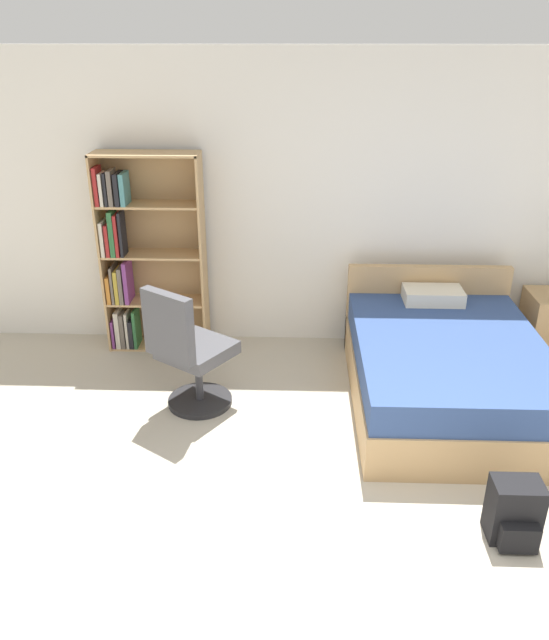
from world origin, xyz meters
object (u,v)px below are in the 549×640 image
Objects in this scene: bookshelf at (140,257)px; backpack_black at (514,513)px; office_chair at (189,353)px; bed at (445,368)px.

backpack_black is at bearing -41.79° from bookshelf.
backpack_black is (2.08, -1.30, -0.30)m from office_chair.
bookshelf is 1.72× the size of office_chair.
backpack_black is (2.66, -2.38, -0.69)m from bookshelf.
office_chair is 2.72× the size of backpack_black.
bed is 5.11× the size of backpack_black.
bookshelf reaches higher than bed.
bed is at bearing 93.66° from backpack_black.
office_chair is at bearing -61.57° from bookshelf.
bookshelf is 2.78m from bed.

